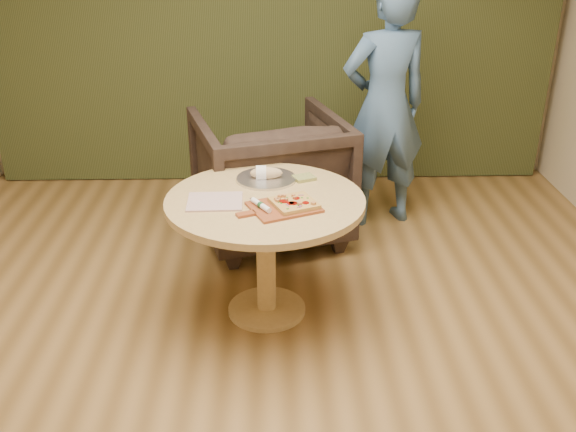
# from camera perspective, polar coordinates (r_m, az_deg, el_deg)

# --- Properties ---
(room_shell) EXTENTS (5.04, 6.04, 2.84)m
(room_shell) POSITION_cam_1_polar(r_m,az_deg,el_deg) (2.71, -1.62, 8.44)
(room_shell) COLOR olive
(room_shell) RESTS_ON ground
(curtain) EXTENTS (4.80, 0.14, 2.78)m
(curtain) POSITION_cam_1_polar(r_m,az_deg,el_deg) (5.55, -1.62, 17.15)
(curtain) COLOR #2D3418
(curtain) RESTS_ON ground
(pedestal_table) EXTENTS (1.12, 1.12, 0.75)m
(pedestal_table) POSITION_cam_1_polar(r_m,az_deg,el_deg) (3.64, -2.02, -0.41)
(pedestal_table) COLOR tan
(pedestal_table) RESTS_ON ground
(pizza_paddle) EXTENTS (0.47, 0.39, 0.01)m
(pizza_paddle) POSITION_cam_1_polar(r_m,az_deg,el_deg) (3.44, -0.52, 0.77)
(pizza_paddle) COLOR brown
(pizza_paddle) RESTS_ON pedestal_table
(flatbread_pizza) EXTENTS (0.29, 0.29, 0.04)m
(flatbread_pizza) POSITION_cam_1_polar(r_m,az_deg,el_deg) (3.45, 0.52, 1.17)
(flatbread_pizza) COLOR tan
(flatbread_pizza) RESTS_ON pizza_paddle
(cutlery_roll) EXTENTS (0.12, 0.18, 0.03)m
(cutlery_roll) POSITION_cam_1_polar(r_m,az_deg,el_deg) (3.42, -2.42, 0.98)
(cutlery_roll) COLOR white
(cutlery_roll) RESTS_ON pizza_paddle
(newspaper) EXTENTS (0.31, 0.26, 0.01)m
(newspaper) POSITION_cam_1_polar(r_m,az_deg,el_deg) (3.54, -6.51, 1.29)
(newspaper) COLOR white
(newspaper) RESTS_ON pedestal_table
(serving_tray) EXTENTS (0.36, 0.36, 0.02)m
(serving_tray) POSITION_cam_1_polar(r_m,az_deg,el_deg) (3.82, -1.94, 3.34)
(serving_tray) COLOR silver
(serving_tray) RESTS_ON pedestal_table
(bread_roll) EXTENTS (0.19, 0.09, 0.09)m
(bread_roll) POSITION_cam_1_polar(r_m,az_deg,el_deg) (3.81, -2.08, 3.84)
(bread_roll) COLOR tan
(bread_roll) RESTS_ON serving_tray
(green_packet) EXTENTS (0.15, 0.14, 0.02)m
(green_packet) POSITION_cam_1_polar(r_m,az_deg,el_deg) (3.83, 1.44, 3.42)
(green_packet) COLOR olive
(green_packet) RESTS_ON pedestal_table
(armchair) EXTENTS (1.21, 1.17, 1.03)m
(armchair) POSITION_cam_1_polar(r_m,az_deg,el_deg) (4.62, -1.65, 4.06)
(armchair) COLOR black
(armchair) RESTS_ON ground
(person_standing) EXTENTS (0.76, 0.60, 1.82)m
(person_standing) POSITION_cam_1_polar(r_m,az_deg,el_deg) (4.79, 8.58, 9.61)
(person_standing) COLOR #42648B
(person_standing) RESTS_ON ground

